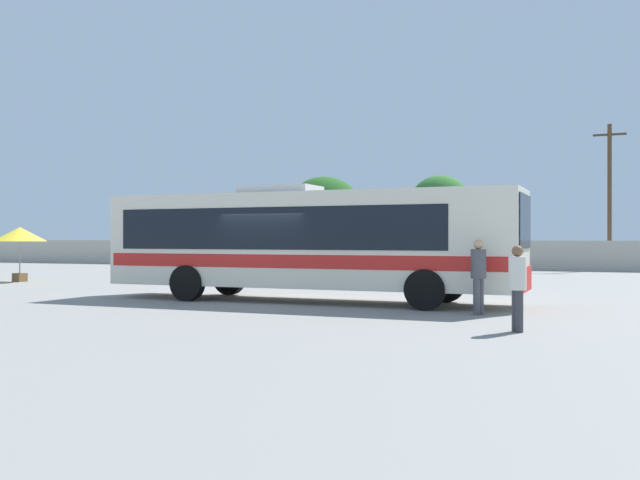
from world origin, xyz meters
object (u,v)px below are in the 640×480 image
(coach_bus_cream_red, at_px, (304,239))
(roadside_tree_left, at_px, (324,208))
(parked_car_second_black, at_px, (371,257))
(parked_car_leftmost_maroon, at_px, (277,256))
(roadside_tree_midleft, at_px, (440,200))
(utility_pole_near, at_px, (610,194))
(passenger_waiting_on_apron, at_px, (517,283))
(attendant_by_bus_door, at_px, (478,272))
(vendor_umbrella_secondary_yellow, at_px, (20,235))

(coach_bus_cream_red, height_order, roadside_tree_left, roadside_tree_left)
(parked_car_second_black, height_order, roadside_tree_left, roadside_tree_left)
(parked_car_leftmost_maroon, relative_size, roadside_tree_midleft, 0.75)
(utility_pole_near, bearing_deg, coach_bus_cream_red, -108.90)
(coach_bus_cream_red, height_order, passenger_waiting_on_apron, coach_bus_cream_red)
(attendant_by_bus_door, relative_size, parked_car_leftmost_maroon, 0.40)
(roadside_tree_left, bearing_deg, attendant_by_bus_door, -63.20)
(roadside_tree_left, xyz_separation_m, roadside_tree_midleft, (8.96, -2.20, 0.24))
(coach_bus_cream_red, bearing_deg, roadside_tree_midleft, 93.49)
(vendor_umbrella_secondary_yellow, relative_size, roadside_tree_midleft, 0.38)
(coach_bus_cream_red, xyz_separation_m, passenger_waiting_on_apron, (6.44, -4.78, -0.84))
(coach_bus_cream_red, xyz_separation_m, parked_car_leftmost_maroon, (-9.96, 19.76, -1.01))
(coach_bus_cream_red, relative_size, passenger_waiting_on_apron, 7.22)
(coach_bus_cream_red, distance_m, attendant_by_bus_door, 5.65)
(roadside_tree_left, bearing_deg, coach_bus_cream_red, -70.21)
(coach_bus_cream_red, relative_size, vendor_umbrella_secondary_yellow, 5.29)
(vendor_umbrella_secondary_yellow, relative_size, parked_car_second_black, 0.55)
(attendant_by_bus_door, xyz_separation_m, vendor_umbrella_secondary_yellow, (-19.98, 6.23, 0.94))
(passenger_waiting_on_apron, distance_m, vendor_umbrella_secondary_yellow, 23.06)
(parked_car_second_black, xyz_separation_m, roadside_tree_left, (-6.62, 9.90, 3.32))
(coach_bus_cream_red, height_order, vendor_umbrella_secondary_yellow, coach_bus_cream_red)
(passenger_waiting_on_apron, height_order, roadside_tree_left, roadside_tree_left)
(attendant_by_bus_door, distance_m, passenger_waiting_on_apron, 3.10)
(coach_bus_cream_red, distance_m, parked_car_leftmost_maroon, 22.16)
(attendant_by_bus_door, bearing_deg, parked_car_leftmost_maroon, 125.08)
(utility_pole_near, bearing_deg, parked_car_leftmost_maroon, -164.01)
(parked_car_second_black, bearing_deg, roadside_tree_midleft, 73.07)
(vendor_umbrella_secondary_yellow, relative_size, roadside_tree_left, 0.36)
(passenger_waiting_on_apron, bearing_deg, roadside_tree_left, 116.44)
(coach_bus_cream_red, relative_size, roadside_tree_left, 1.91)
(passenger_waiting_on_apron, relative_size, parked_car_second_black, 0.40)
(passenger_waiting_on_apron, bearing_deg, parked_car_second_black, 113.17)
(parked_car_leftmost_maroon, bearing_deg, passenger_waiting_on_apron, -56.25)
(utility_pole_near, bearing_deg, vendor_umbrella_secondary_yellow, -138.31)
(parked_car_second_black, bearing_deg, attendant_by_bus_door, -66.73)
(attendant_by_bus_door, bearing_deg, roadside_tree_left, 116.80)
(coach_bus_cream_red, relative_size, parked_car_leftmost_maroon, 2.72)
(attendant_by_bus_door, height_order, roadside_tree_midleft, roadside_tree_midleft)
(coach_bus_cream_red, relative_size, roadside_tree_midleft, 2.04)
(vendor_umbrella_secondary_yellow, height_order, parked_car_second_black, vendor_umbrella_secondary_yellow)
(attendant_by_bus_door, bearing_deg, roadside_tree_midleft, 103.32)
(utility_pole_near, xyz_separation_m, roadside_tree_midleft, (-10.26, 2.27, -0.05))
(utility_pole_near, relative_size, roadside_tree_midleft, 1.41)
(parked_car_leftmost_maroon, bearing_deg, coach_bus_cream_red, -63.24)
(coach_bus_cream_red, xyz_separation_m, vendor_umbrella_secondary_yellow, (-14.72, 4.32, 0.16))
(roadside_tree_left, bearing_deg, roadside_tree_midleft, -13.81)
(parked_car_leftmost_maroon, height_order, parked_car_second_black, parked_car_leftmost_maroon)
(attendant_by_bus_door, height_order, passenger_waiting_on_apron, attendant_by_bus_door)
(coach_bus_cream_red, bearing_deg, attendant_by_bus_door, -20.03)
(vendor_umbrella_secondary_yellow, distance_m, roadside_tree_midleft, 26.58)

